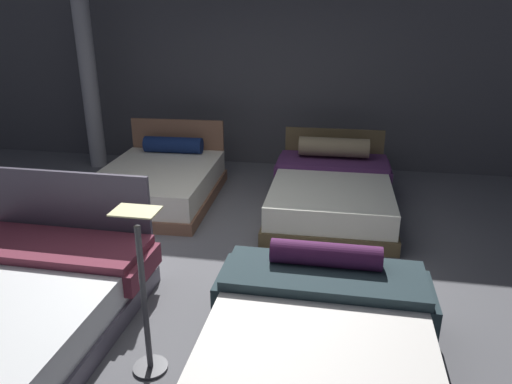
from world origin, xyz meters
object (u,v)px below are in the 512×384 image
(bed_3, at_px, (331,191))
(support_pillar, at_px, (86,53))
(bed_0, at_px, (9,309))
(bed_1, at_px, (317,353))
(bed_2, at_px, (159,182))
(price_sign, at_px, (145,311))

(bed_3, distance_m, support_pillar, 4.22)
(bed_0, xyz_separation_m, bed_1, (2.31, -0.09, 0.02))
(bed_2, xyz_separation_m, support_pillar, (-1.52, 1.25, 1.52))
(bed_1, distance_m, bed_3, 3.01)
(support_pillar, bearing_deg, bed_3, -18.07)
(bed_3, height_order, support_pillar, support_pillar)
(bed_2, relative_size, price_sign, 1.73)
(support_pillar, bearing_deg, bed_0, -70.65)
(bed_1, bearing_deg, bed_2, 127.31)
(price_sign, bearing_deg, bed_0, 172.02)
(bed_1, xyz_separation_m, bed_2, (-2.25, 2.98, -0.01))
(bed_0, bearing_deg, support_pillar, 109.78)
(bed_0, height_order, bed_1, bed_0)
(bed_1, bearing_deg, price_sign, -176.02)
(bed_1, height_order, bed_3, bed_3)
(bed_1, relative_size, support_pillar, 0.55)
(bed_1, height_order, price_sign, price_sign)
(bed_3, relative_size, price_sign, 1.80)
(bed_0, bearing_deg, bed_1, -1.84)
(bed_1, distance_m, price_sign, 1.16)
(bed_1, bearing_deg, bed_0, 178.01)
(bed_1, height_order, support_pillar, support_pillar)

